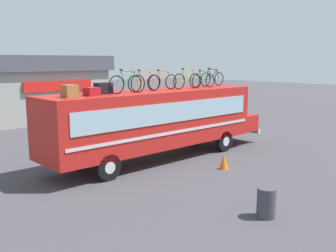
{
  "coord_description": "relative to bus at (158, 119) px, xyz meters",
  "views": [
    {
      "loc": [
        -10.98,
        -12.73,
        4.46
      ],
      "look_at": [
        0.83,
        0.0,
        1.45
      ],
      "focal_mm": 40.58,
      "sensor_mm": 36.0,
      "label": 1
    }
  ],
  "objects": [
    {
      "name": "traffic_cone",
      "position": [
        0.89,
        -3.11,
        -1.57
      ],
      "size": [
        0.38,
        0.38,
        0.6
      ],
      "primitive_type": "cone",
      "color": "orange",
      "rests_on": "ground"
    },
    {
      "name": "roadside_building",
      "position": [
        1.42,
        15.95,
        0.61
      ],
      "size": [
        9.25,
        7.87,
        4.81
      ],
      "color": "#9E9E99",
      "rests_on": "ground"
    },
    {
      "name": "bus",
      "position": [
        0.0,
        0.0,
        0.0
      ],
      "size": [
        11.92,
        2.57,
        3.14
      ],
      "color": "red",
      "rests_on": "ground"
    },
    {
      "name": "rooftop_bicycle_3",
      "position": [
        0.34,
        0.06,
        1.66
      ],
      "size": [
        1.7,
        0.44,
        0.92
      ],
      "color": "black",
      "rests_on": "bus"
    },
    {
      "name": "trash_bin",
      "position": [
        -2.1,
        -7.07,
        -1.43
      ],
      "size": [
        0.54,
        0.54,
        0.87
      ],
      "primitive_type": "cylinder",
      "color": "#3F3F47",
      "rests_on": "ground"
    },
    {
      "name": "luggage_bag_1",
      "position": [
        -4.48,
        -0.26,
        1.5
      ],
      "size": [
        0.47,
        0.52,
        0.45
      ],
      "primitive_type": "cube",
      "color": "olive",
      "rests_on": "bus"
    },
    {
      "name": "luggage_bag_3",
      "position": [
        -2.75,
        0.18,
        1.49
      ],
      "size": [
        0.65,
        0.46,
        0.44
      ],
      "primitive_type": "cube",
      "color": "black",
      "rests_on": "bus"
    },
    {
      "name": "rooftop_bicycle_5",
      "position": [
        2.73,
        -0.26,
        1.64
      ],
      "size": [
        1.64,
        0.44,
        0.87
      ],
      "color": "black",
      "rests_on": "bus"
    },
    {
      "name": "rooftop_bicycle_6",
      "position": [
        3.9,
        0.18,
        1.67
      ],
      "size": [
        1.77,
        0.44,
        0.95
      ],
      "color": "black",
      "rests_on": "bus"
    },
    {
      "name": "luggage_bag_2",
      "position": [
        -3.59,
        -0.29,
        1.43
      ],
      "size": [
        0.47,
        0.51,
        0.32
      ],
      "primitive_type": "cube",
      "color": "maroon",
      "rests_on": "bus"
    },
    {
      "name": "rooftop_bicycle_4",
      "position": [
        1.54,
        -0.31,
        1.68
      ],
      "size": [
        1.79,
        0.44,
        0.97
      ],
      "color": "black",
      "rests_on": "bus"
    },
    {
      "name": "rooftop_bicycle_1",
      "position": [
        -1.96,
        -0.35,
        1.68
      ],
      "size": [
        1.81,
        0.44,
        0.98
      ],
      "color": "black",
      "rests_on": "bus"
    },
    {
      "name": "ground_plane",
      "position": [
        -0.22,
        0.0,
        -1.87
      ],
      "size": [
        120.0,
        120.0,
        0.0
      ],
      "primitive_type": "plane",
      "color": "#423F44"
    },
    {
      "name": "rooftop_bicycle_2",
      "position": [
        -0.88,
        -0.11,
        1.67
      ],
      "size": [
        1.75,
        0.44,
        0.94
      ],
      "color": "black",
      "rests_on": "bus"
    }
  ]
}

